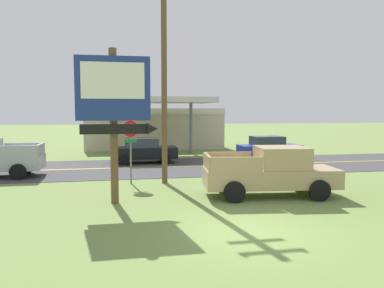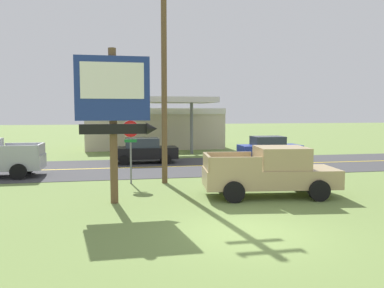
{
  "view_description": "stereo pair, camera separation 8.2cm",
  "coord_description": "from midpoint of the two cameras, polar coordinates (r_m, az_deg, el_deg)",
  "views": [
    {
      "loc": [
        -3.58,
        -10.07,
        3.37
      ],
      "look_at": [
        0.0,
        8.0,
        1.8
      ],
      "focal_mm": 36.36,
      "sensor_mm": 36.0,
      "label": 1
    },
    {
      "loc": [
        -3.5,
        -10.08,
        3.37
      ],
      "look_at": [
        0.0,
        8.0,
        1.8
      ],
      "focal_mm": 36.36,
      "sensor_mm": 36.0,
      "label": 2
    }
  ],
  "objects": [
    {
      "name": "car_blue_mid_lane",
      "position": [
        27.23,
        11.34,
        -0.58
      ],
      "size": [
        4.2,
        2.0,
        1.64
      ],
      "color": "#233893",
      "rests_on": "ground"
    },
    {
      "name": "motel_sign",
      "position": [
        14.18,
        -11.11,
        5.96
      ],
      "size": [
        2.89,
        0.54,
        5.6
      ],
      "color": "brown",
      "rests_on": "ground"
    },
    {
      "name": "stop_sign",
      "position": [
        18.08,
        -8.87,
        0.55
      ],
      "size": [
        0.8,
        0.08,
        2.95
      ],
      "color": "slate",
      "rests_on": "ground"
    },
    {
      "name": "pickup_tan_parked_on_lawn",
      "position": [
        15.7,
        11.71,
        -4.05
      ],
      "size": [
        5.39,
        2.69,
        1.96
      ],
      "color": "tan",
      "rests_on": "ground"
    },
    {
      "name": "car_black_near_lane",
      "position": [
        25.26,
        -6.99,
        -0.94
      ],
      "size": [
        4.2,
        2.0,
        1.64
      ],
      "color": "black",
      "rests_on": "ground"
    },
    {
      "name": "road_centre_line",
      "position": [
        23.58,
        -2.21,
        -3.29
      ],
      "size": [
        126.0,
        0.2,
        0.01
      ],
      "primitive_type": "cube",
      "color": "gold",
      "rests_on": "road_asphalt"
    },
    {
      "name": "ground_plane",
      "position": [
        11.2,
        8.21,
        -12.69
      ],
      "size": [
        180.0,
        180.0,
        0.0
      ],
      "primitive_type": "plane",
      "color": "olive"
    },
    {
      "name": "road_asphalt",
      "position": [
        23.59,
        -2.21,
        -3.32
      ],
      "size": [
        140.0,
        8.0,
        0.02
      ],
      "primitive_type": "cube",
      "color": "#3D3D3F",
      "rests_on": "ground"
    },
    {
      "name": "utility_pole",
      "position": [
        18.14,
        -3.99,
        10.67
      ],
      "size": [
        1.68,
        0.26,
        9.86
      ],
      "color": "brown",
      "rests_on": "ground"
    },
    {
      "name": "gas_station",
      "position": [
        35.75,
        -5.49,
        2.56
      ],
      "size": [
        12.0,
        11.5,
        4.4
      ],
      "color": "beige",
      "rests_on": "ground"
    }
  ]
}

